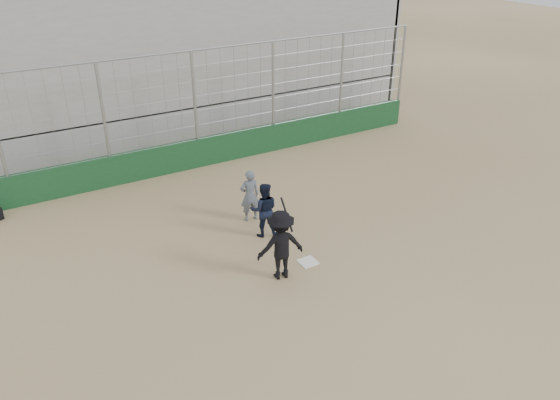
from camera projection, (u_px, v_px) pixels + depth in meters
ground at (308, 262)px, 13.78m from camera, size 90.00×90.00×0.00m
home_plate at (308, 262)px, 13.78m from camera, size 0.44×0.44×0.02m
backstop at (198, 140)px, 18.71m from camera, size 18.10×0.25×4.04m
bleachers at (145, 55)px, 21.60m from camera, size 20.25×6.70×6.98m
batter_at_plate at (281, 245)px, 12.85m from camera, size 1.24×0.86×1.92m
catcher_crouched at (264, 218)px, 14.70m from camera, size 0.94×0.86×1.08m
umpire at (250, 198)px, 15.42m from camera, size 0.61×0.45×1.40m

